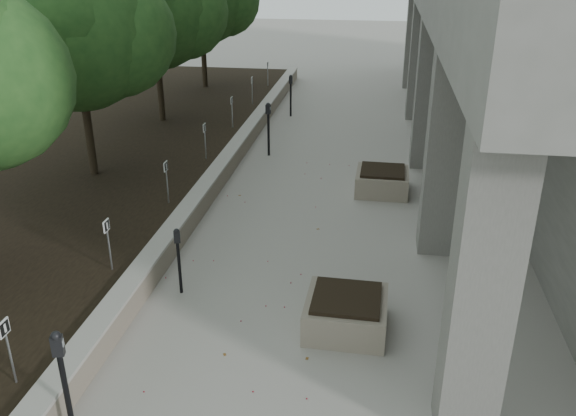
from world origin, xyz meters
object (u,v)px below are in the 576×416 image
Objects in this scene: crabapple_tree_3 at (79,63)px; parking_meter_2 at (65,386)px; parking_meter_3 at (179,261)px; crabapple_tree_5 at (201,15)px; crabapple_tree_4 at (155,33)px; parking_meter_5 at (291,96)px; parking_meter_4 at (268,129)px; planter_back at (382,181)px; planter_front at (346,312)px.

crabapple_tree_3 is 8.90m from parking_meter_2.
crabapple_tree_5 is at bearing 82.58° from parking_meter_3.
crabapple_tree_4 is 5.17m from parking_meter_5.
crabapple_tree_3 reaches higher than parking_meter_3.
parking_meter_3 is at bearing 70.10° from parking_meter_2.
planter_back is at bearing -21.36° from parking_meter_4.
crabapple_tree_5 reaches higher than parking_meter_3.
crabapple_tree_3 is 1.00× the size of crabapple_tree_5.
crabapple_tree_5 reaches higher than planter_back.
crabapple_tree_5 is (0.00, 10.00, 0.00)m from crabapple_tree_3.
planter_front is 5.92m from planter_back.
parking_meter_3 is (3.66, -9.43, -2.50)m from crabapple_tree_4.
planter_front is 1.00× the size of planter_back.
planter_front is (2.94, -0.63, -0.33)m from parking_meter_3.
parking_meter_3 is at bearing -123.13° from planter_back.
crabapple_tree_3 is 1.00× the size of crabapple_tree_4.
planter_back is at bearing 85.11° from planter_front.
crabapple_tree_5 is at bearing 140.20° from parking_meter_5.
parking_meter_3 is 0.98× the size of planter_front.
crabapple_tree_4 reaches higher than parking_meter_3.
crabapple_tree_3 reaches higher than parking_meter_2.
parking_meter_2 reaches higher than parking_meter_4.
crabapple_tree_3 is 8.78m from planter_front.
crabapple_tree_4 is 3.45× the size of parking_meter_2.
planter_back is (7.11, 0.84, -2.82)m from crabapple_tree_3.
crabapple_tree_3 is at bearing 142.53° from planter_front.
parking_meter_4 is (3.83, -6.83, -2.34)m from crabapple_tree_5.
planter_front is (6.60, -10.06, -2.82)m from crabapple_tree_4.
parking_meter_3 is 7.60m from parking_meter_4.
parking_meter_5 is (3.83, -2.48, -2.38)m from crabapple_tree_5.
parking_meter_4 is 1.23× the size of planter_back.
crabapple_tree_5 is at bearing 90.00° from crabapple_tree_4.
parking_meter_2 is 1.07× the size of parking_meter_5.
planter_back is (3.71, 8.73, -0.49)m from parking_meter_2.
planter_front is (2.77, -8.23, -0.48)m from parking_meter_4.
parking_meter_3 is at bearing 167.91° from planter_front.
crabapple_tree_4 reaches higher than parking_meter_2.
crabapple_tree_4 is at bearing 123.27° from planter_front.
parking_meter_5 is 12.89m from planter_front.
parking_meter_3 is 0.99× the size of planter_back.
crabapple_tree_4 is 8.70m from planter_back.
parking_meter_3 is (3.66, -4.43, -2.50)m from crabapple_tree_3.
parking_meter_4 is (3.83, 3.17, -2.34)m from crabapple_tree_3.
crabapple_tree_4 is 4.30× the size of planter_back.
parking_meter_2 is at bearing -138.50° from planter_front.
planter_front is (2.78, -12.58, -0.44)m from parking_meter_5.
parking_meter_5 is at bearing 67.56° from parking_meter_3.
parking_meter_2 is 3.48m from parking_meter_3.
parking_meter_5 is at bearing 116.15° from planter_back.
planter_back is at bearing -30.34° from crabapple_tree_4.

